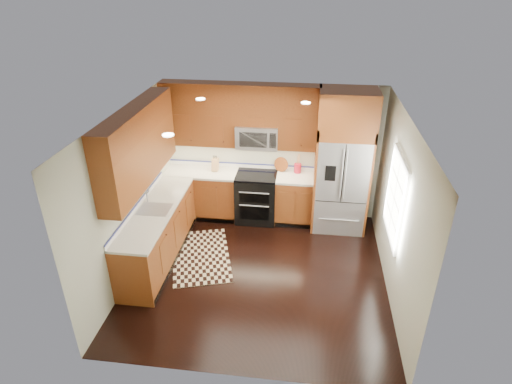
# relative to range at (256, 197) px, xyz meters

# --- Properties ---
(ground) EXTENTS (4.00, 4.00, 0.00)m
(ground) POSITION_rel_range_xyz_m (0.25, -1.67, -0.47)
(ground) COLOR black
(ground) RESTS_ON ground
(wall_back) EXTENTS (4.00, 0.02, 2.60)m
(wall_back) POSITION_rel_range_xyz_m (0.25, 0.33, 0.83)
(wall_back) COLOR #B5B6A4
(wall_back) RESTS_ON ground
(wall_left) EXTENTS (0.02, 4.00, 2.60)m
(wall_left) POSITION_rel_range_xyz_m (-1.75, -1.67, 0.83)
(wall_left) COLOR #B5B6A4
(wall_left) RESTS_ON ground
(wall_right) EXTENTS (0.02, 4.00, 2.60)m
(wall_right) POSITION_rel_range_xyz_m (2.25, -1.67, 0.83)
(wall_right) COLOR #B5B6A4
(wall_right) RESTS_ON ground
(window) EXTENTS (0.04, 1.10, 1.30)m
(window) POSITION_rel_range_xyz_m (2.23, -1.47, 0.93)
(window) COLOR white
(window) RESTS_ON ground
(base_cabinets) EXTENTS (2.85, 3.00, 0.90)m
(base_cabinets) POSITION_rel_range_xyz_m (-0.98, -0.77, -0.02)
(base_cabinets) COLOR brown
(base_cabinets) RESTS_ON ground
(countertop) EXTENTS (2.86, 3.01, 0.04)m
(countertop) POSITION_rel_range_xyz_m (-0.84, -0.65, 0.45)
(countertop) COLOR beige
(countertop) RESTS_ON base_cabinets
(upper_cabinets) EXTENTS (2.85, 3.00, 1.15)m
(upper_cabinets) POSITION_rel_range_xyz_m (-0.90, -0.58, 1.56)
(upper_cabinets) COLOR brown
(upper_cabinets) RESTS_ON ground
(range) EXTENTS (0.76, 0.67, 0.95)m
(range) POSITION_rel_range_xyz_m (0.00, 0.00, 0.00)
(range) COLOR black
(range) RESTS_ON ground
(microwave) EXTENTS (0.76, 0.40, 0.42)m
(microwave) POSITION_rel_range_xyz_m (-0.00, 0.13, 1.19)
(microwave) COLOR #B2B2B7
(microwave) RESTS_ON ground
(refrigerator) EXTENTS (0.98, 0.75, 2.60)m
(refrigerator) POSITION_rel_range_xyz_m (1.55, -0.04, 0.83)
(refrigerator) COLOR #B2B2B7
(refrigerator) RESTS_ON ground
(sink_faucet) EXTENTS (0.54, 0.44, 0.37)m
(sink_faucet) POSITION_rel_range_xyz_m (-1.48, -1.44, 0.52)
(sink_faucet) COLOR #B2B2B7
(sink_faucet) RESTS_ON countertop
(rug) EXTENTS (1.34, 1.76, 0.01)m
(rug) POSITION_rel_range_xyz_m (-0.78, -1.35, -0.46)
(rug) COLOR black
(rug) RESTS_ON ground
(knife_block) EXTENTS (0.11, 0.16, 0.30)m
(knife_block) POSITION_rel_range_xyz_m (-0.80, 0.11, 0.59)
(knife_block) COLOR tan
(knife_block) RESTS_ON countertop
(utensil_crock) EXTENTS (0.15, 0.15, 0.37)m
(utensil_crock) POSITION_rel_range_xyz_m (0.75, 0.22, 0.60)
(utensil_crock) COLOR #B5162B
(utensil_crock) RESTS_ON countertop
(cutting_board) EXTENTS (0.37, 0.37, 0.02)m
(cutting_board) POSITION_rel_range_xyz_m (0.44, 0.24, 0.48)
(cutting_board) COLOR brown
(cutting_board) RESTS_ON countertop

